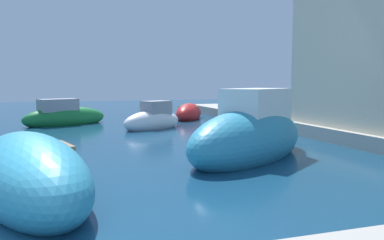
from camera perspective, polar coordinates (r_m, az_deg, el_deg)
The scene contains 6 objects.
quay_promenade at distance 6.16m, azimuth 12.62°, elevation -12.31°, with size 44.00×32.00×0.50m.
moored_boat_2 at distance 11.05m, azimuth 8.58°, elevation -2.36°, with size 5.50×4.76×2.35m.
moored_boat_4 at distance 7.59m, azimuth -22.84°, elevation -7.72°, with size 2.98×4.93×1.58m.
moored_boat_5 at distance 17.90m, azimuth -5.80°, elevation -0.01°, with size 3.44×2.80×1.51m.
moored_boat_7 at distance 22.43m, azimuth -0.48°, elevation 1.00°, with size 2.80×3.60×1.18m.
moored_boat_8 at distance 20.37m, azimuth -18.36°, elevation 0.49°, with size 4.42×2.91×1.57m.
Camera 1 is at (1.32, -5.41, 2.13)m, focal length 36.08 mm.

